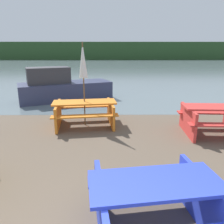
{
  "coord_description": "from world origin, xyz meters",
  "views": [
    {
      "loc": [
        0.17,
        -1.14,
        2.23
      ],
      "look_at": [
        0.21,
        3.7,
        0.85
      ],
      "focal_mm": 35.0,
      "sensor_mm": 36.0,
      "label": 1
    }
  ],
  "objects_px": {
    "picnic_table_blue": "(155,202)",
    "boat": "(62,88)",
    "picnic_table_red": "(212,118)",
    "picnic_table_orange": "(85,111)",
    "umbrella_white": "(83,61)"
  },
  "relations": [
    {
      "from": "picnic_table_red",
      "to": "picnic_table_orange",
      "type": "distance_m",
      "value": 3.62
    },
    {
      "from": "picnic_table_blue",
      "to": "picnic_table_orange",
      "type": "bearing_deg",
      "value": 107.63
    },
    {
      "from": "picnic_table_red",
      "to": "picnic_table_orange",
      "type": "relative_size",
      "value": 0.81
    },
    {
      "from": "picnic_table_blue",
      "to": "boat",
      "type": "relative_size",
      "value": 0.4
    },
    {
      "from": "picnic_table_blue",
      "to": "boat",
      "type": "distance_m",
      "value": 8.18
    },
    {
      "from": "picnic_table_red",
      "to": "umbrella_white",
      "type": "bearing_deg",
      "value": 167.87
    },
    {
      "from": "picnic_table_red",
      "to": "umbrella_white",
      "type": "relative_size",
      "value": 0.67
    },
    {
      "from": "picnic_table_red",
      "to": "umbrella_white",
      "type": "xyz_separation_m",
      "value": [
        -3.54,
        0.76,
        1.45
      ]
    },
    {
      "from": "picnic_table_red",
      "to": "boat",
      "type": "distance_m",
      "value": 6.59
    },
    {
      "from": "umbrella_white",
      "to": "boat",
      "type": "distance_m",
      "value": 4.08
    },
    {
      "from": "picnic_table_blue",
      "to": "umbrella_white",
      "type": "xyz_separation_m",
      "value": [
        -1.31,
        4.13,
        1.47
      ]
    },
    {
      "from": "picnic_table_blue",
      "to": "boat",
      "type": "bearing_deg",
      "value": 109.57
    },
    {
      "from": "picnic_table_blue",
      "to": "umbrella_white",
      "type": "bearing_deg",
      "value": 107.63
    },
    {
      "from": "picnic_table_blue",
      "to": "picnic_table_red",
      "type": "relative_size",
      "value": 1.06
    },
    {
      "from": "picnic_table_orange",
      "to": "umbrella_white",
      "type": "height_order",
      "value": "umbrella_white"
    }
  ]
}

